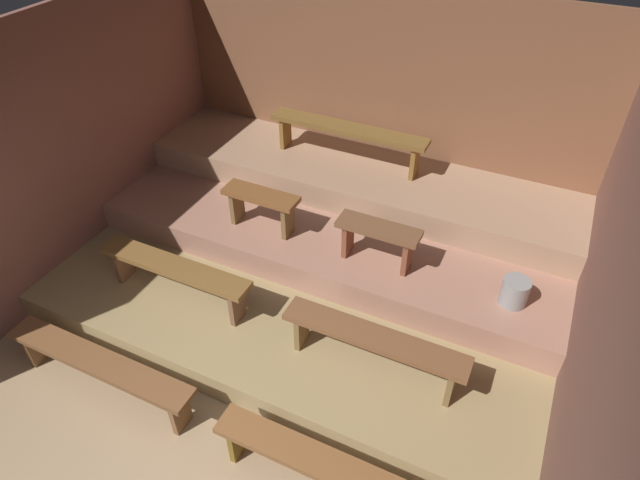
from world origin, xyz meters
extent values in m
cube|color=#9E805E|center=(0.00, 2.21, -0.04)|extent=(5.76, 5.22, 0.08)
cube|color=brown|center=(0.00, 4.45, 1.37)|extent=(5.76, 0.06, 2.74)
cube|color=brown|center=(-2.51, 2.21, 1.37)|extent=(0.06, 5.22, 2.74)
cube|color=brown|center=(2.51, 2.21, 1.37)|extent=(0.06, 5.22, 2.74)
cube|color=#977F54|center=(0.00, 2.74, 0.15)|extent=(4.96, 3.37, 0.29)
cube|color=#A6745F|center=(0.00, 3.37, 0.44)|extent=(4.96, 2.09, 0.29)
cube|color=tan|center=(0.00, 3.87, 0.74)|extent=(4.96, 1.11, 0.29)
cube|color=brown|center=(-1.10, 0.72, 0.40)|extent=(1.88, 0.26, 0.05)
cube|color=brown|center=(-1.92, 0.72, 0.19)|extent=(0.05, 0.21, 0.38)
cube|color=brown|center=(-0.28, 0.72, 0.19)|extent=(0.05, 0.21, 0.38)
cube|color=brown|center=(1.10, 0.72, 0.40)|extent=(1.88, 0.26, 0.05)
cube|color=brown|center=(0.28, 0.72, 0.19)|extent=(0.05, 0.21, 0.38)
cube|color=brown|center=(-1.02, 1.75, 0.70)|extent=(1.59, 0.26, 0.05)
cube|color=brown|center=(-1.69, 1.75, 0.48)|extent=(0.05, 0.21, 0.38)
cube|color=brown|center=(-0.34, 1.75, 0.48)|extent=(0.05, 0.21, 0.38)
cube|color=brown|center=(1.02, 1.75, 0.70)|extent=(1.59, 0.26, 0.05)
cube|color=brown|center=(0.34, 1.75, 0.48)|extent=(0.05, 0.21, 0.38)
cube|color=brown|center=(1.69, 1.75, 0.48)|extent=(0.05, 0.21, 0.38)
cube|color=brown|center=(-0.64, 2.77, 0.99)|extent=(0.81, 0.26, 0.05)
cube|color=brown|center=(-0.95, 2.77, 0.78)|extent=(0.05, 0.21, 0.38)
cube|color=brown|center=(-0.34, 2.77, 0.78)|extent=(0.05, 0.21, 0.38)
cube|color=brown|center=(0.64, 2.77, 0.99)|extent=(0.81, 0.26, 0.05)
cube|color=brown|center=(0.34, 2.77, 0.78)|extent=(0.05, 0.21, 0.38)
cube|color=brown|center=(0.95, 2.77, 0.78)|extent=(0.05, 0.21, 0.38)
cube|color=brown|center=(-0.19, 3.96, 1.29)|extent=(1.84, 0.26, 0.05)
cube|color=brown|center=(-0.99, 3.96, 1.07)|extent=(0.05, 0.21, 0.38)
cube|color=brown|center=(0.61, 3.96, 1.07)|extent=(0.05, 0.21, 0.38)
cylinder|color=gray|center=(1.96, 2.77, 0.72)|extent=(0.25, 0.25, 0.26)
camera|label=1|loc=(1.89, -1.13, 4.14)|focal=30.58mm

